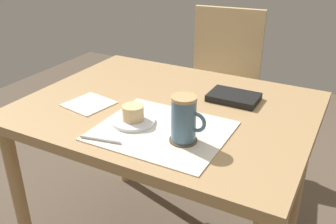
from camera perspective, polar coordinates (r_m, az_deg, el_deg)
name	(u,v)px	position (r m, az deg, el deg)	size (l,w,h in m)	color
dining_table	(167,125)	(1.38, -0.09, -2.02)	(1.02, 0.80, 0.71)	tan
wooden_chair	(220,85)	(2.11, 7.99, 4.16)	(0.47, 0.47, 0.90)	#D1B27F
placemat	(162,131)	(1.17, -0.93, -2.87)	(0.40, 0.34, 0.00)	silver
pastry_plate	(133,121)	(1.22, -5.29, -1.37)	(0.14, 0.14, 0.01)	white
pastry	(133,113)	(1.20, -5.35, -0.10)	(0.07, 0.07, 0.05)	#E5BC7F
coffee_coaster	(183,140)	(1.11, 2.33, -4.28)	(0.08, 0.08, 0.01)	brown
coffee_mug	(184,119)	(1.08, 2.51, -1.02)	(0.11, 0.07, 0.14)	slate
teaspoon	(100,139)	(1.13, -10.28, -4.12)	(0.01, 0.01, 0.13)	silver
paper_napkin	(89,104)	(1.38, -11.97, 1.23)	(0.15, 0.15, 0.00)	silver
small_book	(234,97)	(1.40, 9.99, 2.24)	(0.18, 0.12, 0.02)	black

